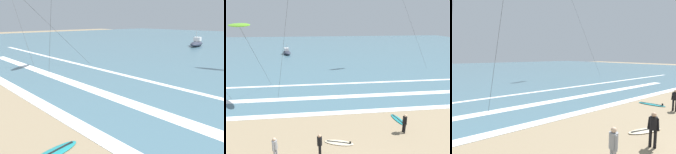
{
  "view_description": "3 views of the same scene",
  "coord_description": "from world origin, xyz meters",
  "views": [
    {
      "loc": [
        13.34,
        3.9,
        4.73
      ],
      "look_at": [
        2.6,
        13.5,
        1.22
      ],
      "focal_mm": 38.29,
      "sensor_mm": 36.0,
      "label": 1
    },
    {
      "loc": [
        -0.89,
        -6.71,
        8.49
      ],
      "look_at": [
        1.38,
        12.21,
        2.75
      ],
      "focal_mm": 30.28,
      "sensor_mm": 36.0,
      "label": 2
    },
    {
      "loc": [
        -8.88,
        -0.39,
        4.1
      ],
      "look_at": [
        2.58,
        14.62,
        1.89
      ],
      "focal_mm": 30.82,
      "sensor_mm": 36.0,
      "label": 3
    }
  ],
  "objects": [
    {
      "name": "surfer_mid_group",
      "position": [
        5.78,
        5.56,
        0.96
      ],
      "size": [
        0.32,
        0.52,
        1.6
      ],
      "color": "black",
      "rests_on": "ground"
    },
    {
      "name": "surfer_left_far",
      "position": [
        -3.6,
        3.66,
        0.96
      ],
      "size": [
        0.32,
        0.5,
        1.6
      ],
      "color": "gray",
      "rests_on": "ground"
    },
    {
      "name": "wave_foam_mid_break",
      "position": [
        -0.02,
        13.34,
        0.01
      ],
      "size": [
        37.65,
        0.98,
        0.01
      ],
      "primitive_type": "cube",
      "color": "white",
      "rests_on": "ocean_surface"
    },
    {
      "name": "surfer_right_near",
      "position": [
        -0.83,
        3.68,
        0.96
      ],
      "size": [
        0.32,
        0.51,
        1.6
      ],
      "color": "black",
      "rests_on": "ground"
    },
    {
      "name": "wave_foam_outer_break",
      "position": [
        0.83,
        18.02,
        0.01
      ],
      "size": [
        59.73,
        0.52,
        0.01
      ],
      "primitive_type": "cube",
      "color": "white",
      "rests_on": "ocean_surface"
    },
    {
      "name": "wave_foam_shoreline",
      "position": [
        0.26,
        9.46,
        0.01
      ],
      "size": [
        56.12,
        0.8,
        0.01
      ],
      "primitive_type": "cube",
      "color": "white",
      "rests_on": "ocean_surface"
    },
    {
      "name": "ocean_surface",
      "position": [
        0.0,
        54.06,
        0.01
      ],
      "size": [
        140.0,
        90.0,
        0.01
      ],
      "primitive_type": "cube",
      "color": "#476B7A",
      "rests_on": "ground"
    },
    {
      "name": "surfboard_foreground_flat",
      "position": [
        0.57,
        4.84,
        0.05
      ],
      "size": [
        2.18,
        1.19,
        0.25
      ],
      "color": "beige",
      "rests_on": "ground"
    },
    {
      "name": "surfboard_left_pile",
      "position": [
        6.19,
        7.48,
        0.05
      ],
      "size": [
        0.96,
        2.17,
        0.25
      ],
      "color": "teal",
      "rests_on": "ground"
    }
  ]
}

